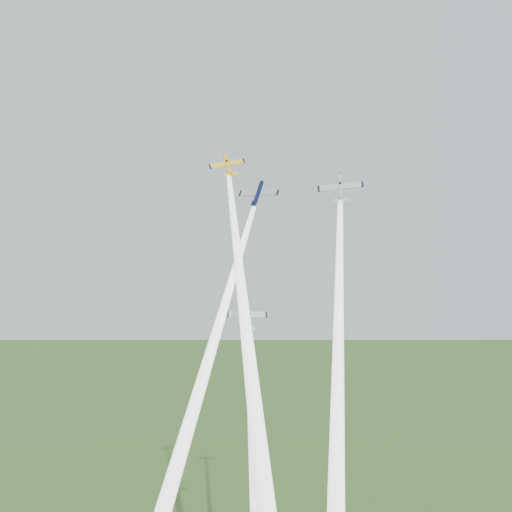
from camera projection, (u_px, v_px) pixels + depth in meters
name	position (u px, v px, depth m)	size (l,w,h in m)	color
plane_yellow	(228.00, 165.00, 120.10)	(6.85, 6.80, 1.07)	yellow
smoke_trail_yellow	(245.00, 317.00, 100.16)	(2.66, 2.66, 60.47)	white
plane_navy	(258.00, 194.00, 118.48)	(7.87, 7.81, 1.23)	black
smoke_trail_navy	(205.00, 373.00, 97.91)	(2.66, 2.66, 66.96)	white
plane_silver_right	(340.00, 188.00, 111.44)	(7.98, 7.92, 1.25)	silver
smoke_trail_silver_right	(338.00, 382.00, 89.33)	(2.66, 2.66, 67.38)	white
plane_silver_low	(247.00, 316.00, 108.46)	(6.84, 6.79, 1.07)	silver
smoke_trail_silver_low	(256.00, 506.00, 89.62)	(2.66, 2.66, 55.95)	white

